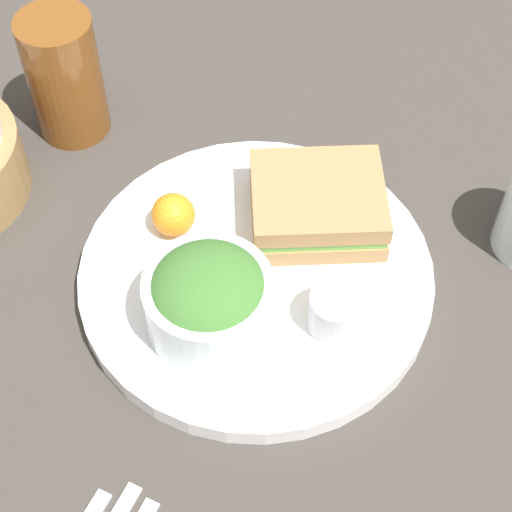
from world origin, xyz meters
name	(u,v)px	position (x,y,z in m)	size (l,w,h in m)	color
ground_plane	(256,282)	(0.00, 0.00, 0.00)	(4.00, 4.00, 0.00)	#3D3833
plate	(256,276)	(0.00, 0.00, 0.01)	(0.31, 0.31, 0.02)	white
sandwich	(317,205)	(0.07, -0.03, 0.04)	(0.14, 0.15, 0.04)	#A37A4C
salad_bowl	(209,298)	(-0.06, 0.02, 0.05)	(0.11, 0.11, 0.07)	silver
dressing_cup	(336,312)	(-0.03, -0.08, 0.04)	(0.05, 0.05, 0.04)	#B7B7BC
orange_wedge	(173,215)	(0.02, 0.08, 0.04)	(0.04, 0.04, 0.04)	orange
drink_glass	(65,77)	(0.12, 0.24, 0.07)	(0.07, 0.07, 0.13)	brown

